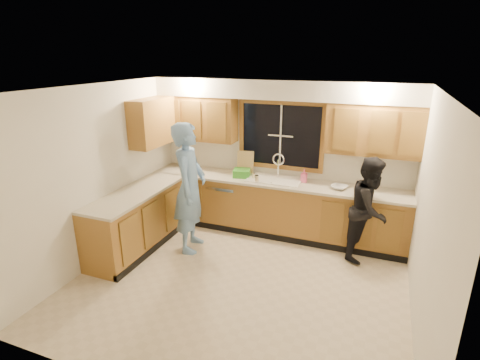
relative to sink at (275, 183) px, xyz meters
name	(u,v)px	position (x,y,z in m)	size (l,w,h in m)	color
floor	(239,282)	(0.00, -1.60, -0.86)	(4.20, 4.20, 0.00)	beige
ceiling	(239,89)	(0.00, -1.60, 1.64)	(4.20, 4.20, 0.00)	silver
wall_back	(280,156)	(0.00, 0.30, 0.39)	(4.20, 4.20, 0.00)	white
wall_left	(100,175)	(-2.10, -1.60, 0.39)	(3.80, 3.80, 0.00)	white
wall_right	(429,220)	(2.10, -1.60, 0.39)	(3.80, 3.80, 0.00)	white
base_cabinets_back	(274,207)	(0.00, 0.00, -0.42)	(4.20, 0.60, 0.88)	olive
base_cabinets_left	(138,221)	(-1.80, -1.25, -0.42)	(0.60, 1.90, 0.88)	olive
countertop_back	(274,182)	(0.00, -0.02, 0.04)	(4.20, 0.63, 0.04)	beige
countertop_left	(136,193)	(-1.79, -1.25, 0.04)	(0.63, 1.90, 0.04)	beige
upper_cabinets_left	(198,118)	(-1.43, 0.13, 0.96)	(1.35, 0.33, 0.75)	olive
upper_cabinets_right	(374,130)	(1.43, 0.13, 0.96)	(1.35, 0.33, 0.75)	olive
upper_cabinets_return	(152,122)	(-1.94, -0.48, 0.96)	(0.33, 0.90, 0.75)	olive
soffit	(280,89)	(0.00, 0.12, 1.49)	(4.20, 0.35, 0.30)	silver
window_frame	(281,136)	(0.00, 0.29, 0.74)	(1.44, 0.03, 1.14)	black
sink	(275,183)	(0.00, 0.00, 0.00)	(0.86, 0.52, 0.57)	white
dishwasher	(227,202)	(-0.85, -0.01, -0.45)	(0.60, 0.56, 0.82)	white
stove	(114,236)	(-1.80, -1.82, -0.41)	(0.58, 0.75, 0.90)	white
man	(190,188)	(-1.02, -0.98, 0.12)	(0.72, 0.47, 1.96)	#6C97CC
woman	(370,209)	(1.51, -0.30, -0.10)	(0.74, 0.58, 1.53)	black
knife_block	(188,162)	(-1.66, 0.14, 0.15)	(0.11, 0.09, 0.20)	olive
cutting_board	(245,162)	(-0.59, 0.22, 0.24)	(0.28, 0.02, 0.38)	tan
dish_crate	(242,173)	(-0.57, -0.02, 0.12)	(0.27, 0.25, 0.13)	green
soap_bottle	(304,176)	(0.46, 0.08, 0.16)	(0.09, 0.10, 0.21)	#FC6092
bowl	(339,187)	(1.03, -0.05, 0.08)	(0.24, 0.24, 0.06)	silver
can_left	(254,176)	(-0.33, -0.09, 0.11)	(0.06, 0.06, 0.11)	beige
can_right	(257,179)	(-0.23, -0.22, 0.12)	(0.07, 0.07, 0.12)	beige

